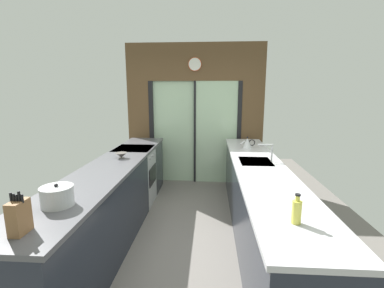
{
  "coord_description": "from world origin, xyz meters",
  "views": [
    {
      "loc": [
        0.3,
        -2.87,
        1.8
      ],
      "look_at": [
        0.06,
        0.7,
        1.11
      ],
      "focal_mm": 25.24,
      "sensor_mm": 36.0,
      "label": 1
    }
  ],
  "objects_px": {
    "knife_block": "(19,217)",
    "stock_pot": "(57,196)",
    "kettle": "(247,143)",
    "soap_bottle": "(297,211)",
    "oven_range": "(135,176)",
    "mixing_bowl": "(121,155)"
  },
  "relations": [
    {
      "from": "knife_block",
      "to": "stock_pot",
      "type": "distance_m",
      "value": 0.42
    },
    {
      "from": "mixing_bowl",
      "to": "kettle",
      "type": "height_order",
      "value": "kettle"
    },
    {
      "from": "mixing_bowl",
      "to": "kettle",
      "type": "bearing_deg",
      "value": 24.1
    },
    {
      "from": "knife_block",
      "to": "stock_pot",
      "type": "relative_size",
      "value": 1.12
    },
    {
      "from": "kettle",
      "to": "soap_bottle",
      "type": "xyz_separation_m",
      "value": [
        -0.0,
        -2.51,
        0.01
      ]
    },
    {
      "from": "oven_range",
      "to": "soap_bottle",
      "type": "bearing_deg",
      "value": -52.82
    },
    {
      "from": "oven_range",
      "to": "kettle",
      "type": "bearing_deg",
      "value": 4.29
    },
    {
      "from": "stock_pot",
      "to": "mixing_bowl",
      "type": "bearing_deg",
      "value": 90.0
    },
    {
      "from": "oven_range",
      "to": "stock_pot",
      "type": "distance_m",
      "value": 2.27
    },
    {
      "from": "knife_block",
      "to": "oven_range",
      "type": "bearing_deg",
      "value": 90.4
    },
    {
      "from": "mixing_bowl",
      "to": "knife_block",
      "type": "xyz_separation_m",
      "value": [
        -0.0,
        -1.96,
        0.07
      ]
    },
    {
      "from": "knife_block",
      "to": "stock_pot",
      "type": "xyz_separation_m",
      "value": [
        0.0,
        0.42,
        -0.03
      ]
    },
    {
      "from": "oven_range",
      "to": "kettle",
      "type": "relative_size",
      "value": 3.91
    },
    {
      "from": "mixing_bowl",
      "to": "soap_bottle",
      "type": "bearing_deg",
      "value": -43.83
    },
    {
      "from": "knife_block",
      "to": "kettle",
      "type": "relative_size",
      "value": 1.2
    },
    {
      "from": "oven_range",
      "to": "knife_block",
      "type": "xyz_separation_m",
      "value": [
        0.02,
        -2.62,
        0.58
      ]
    },
    {
      "from": "oven_range",
      "to": "stock_pot",
      "type": "height_order",
      "value": "stock_pot"
    },
    {
      "from": "mixing_bowl",
      "to": "kettle",
      "type": "relative_size",
      "value": 0.69
    },
    {
      "from": "stock_pot",
      "to": "kettle",
      "type": "xyz_separation_m",
      "value": [
        1.78,
        2.34,
        0.0
      ]
    },
    {
      "from": "oven_range",
      "to": "mixing_bowl",
      "type": "xyz_separation_m",
      "value": [
        0.02,
        -0.66,
        0.5
      ]
    },
    {
      "from": "kettle",
      "to": "mixing_bowl",
      "type": "bearing_deg",
      "value": -155.9
    },
    {
      "from": "oven_range",
      "to": "knife_block",
      "type": "relative_size",
      "value": 3.26
    }
  ]
}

